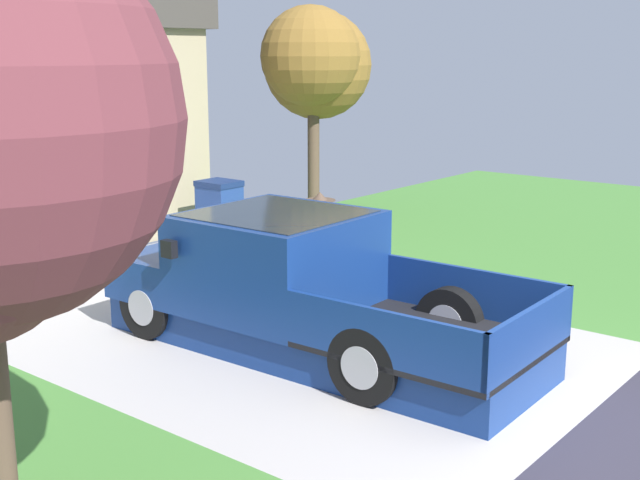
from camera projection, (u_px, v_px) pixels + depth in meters
name	position (u px, v px, depth m)	size (l,w,h in m)	color
pickup_truck	(289.00, 288.00, 9.88)	(2.22, 5.31, 1.58)	navy
person_with_hat	(320.00, 242.00, 11.10)	(0.51, 0.41, 1.63)	black
handbag	(331.00, 301.00, 11.19)	(0.31, 0.14, 0.45)	tan
neighbor_tree	(315.00, 60.00, 17.06)	(2.66, 2.38, 4.35)	brown
wheeled_trash_bin	(220.00, 209.00, 15.22)	(0.60, 0.72, 1.14)	navy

